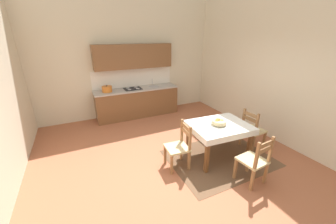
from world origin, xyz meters
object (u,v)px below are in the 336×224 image
object	(u,v)px
dining_chair_tv_side	(179,147)
fruit_bowl	(219,122)
dining_chair_camera_side	(254,161)
dining_table	(219,131)
kitchen_cabinetry	(136,89)
dining_chair_window_side	(253,130)

from	to	relation	value
dining_chair_tv_side	fruit_bowl	bearing A→B (deg)	-2.39
dining_chair_camera_side	dining_table	bearing A→B (deg)	92.68
kitchen_cabinetry	dining_chair_camera_side	distance (m)	4.02
dining_table	dining_chair_window_side	distance (m)	0.96
dining_table	dining_chair_camera_side	xyz separation A→B (m)	(0.04, -0.92, -0.17)
dining_chair_camera_side	fruit_bowl	world-z (taller)	dining_chair_camera_side
dining_table	dining_chair_camera_side	bearing A→B (deg)	-87.32
kitchen_cabinetry	dining_chair_window_side	bearing A→B (deg)	-59.51
dining_table	kitchen_cabinetry	bearing A→B (deg)	105.81
kitchen_cabinetry	dining_chair_camera_side	world-z (taller)	kitchen_cabinetry
dining_table	dining_chair_tv_side	size ratio (longest dim) A/B	1.35
dining_table	dining_chair_tv_side	world-z (taller)	dining_chair_tv_side
dining_chair_window_side	fruit_bowl	xyz separation A→B (m)	(-0.96, 0.05, 0.37)
dining_chair_window_side	dining_chair_tv_side	xyz separation A→B (m)	(-1.85, 0.09, 0.00)
dining_chair_camera_side	dining_chair_tv_side	bearing A→B (deg)	134.91
dining_table	dining_chair_tv_side	bearing A→B (deg)	177.32
fruit_bowl	dining_chair_tv_side	bearing A→B (deg)	177.61
dining_chair_window_side	dining_chair_tv_side	size ratio (longest dim) A/B	1.00
dining_table	fruit_bowl	size ratio (longest dim) A/B	4.18
dining_chair_window_side	fruit_bowl	size ratio (longest dim) A/B	3.10
kitchen_cabinetry	dining_table	distance (m)	3.11
kitchen_cabinetry	fruit_bowl	distance (m)	3.09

